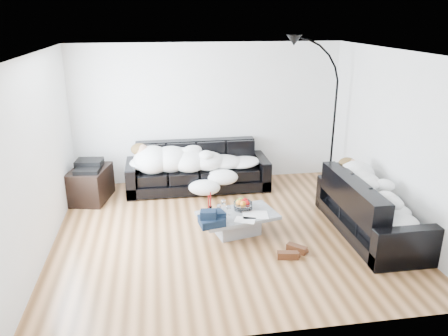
{
  "coord_description": "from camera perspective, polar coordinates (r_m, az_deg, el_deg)",
  "views": [
    {
      "loc": [
        -0.95,
        -5.76,
        3.07
      ],
      "look_at": [
        0.0,
        0.3,
        0.9
      ],
      "focal_mm": 35.0,
      "sensor_mm": 36.0,
      "label": 1
    }
  ],
  "objects": [
    {
      "name": "sofa_right",
      "position": [
        6.72,
        18.73,
        -4.8
      ],
      "size": [
        0.9,
        2.09,
        0.85
      ],
      "primitive_type": "cube",
      "rotation": [
        0.0,
        0.0,
        1.57
      ],
      "color": "black",
      "rests_on": "ground"
    },
    {
      "name": "ground",
      "position": [
        6.6,
        0.41,
        -8.25
      ],
      "size": [
        5.0,
        5.0,
        0.0
      ],
      "primitive_type": "plane",
      "color": "brown",
      "rests_on": "ground"
    },
    {
      "name": "candle_left",
      "position": [
        6.47,
        -2.02,
        -4.56
      ],
      "size": [
        0.05,
        0.05,
        0.23
      ],
      "primitive_type": "cylinder",
      "rotation": [
        0.0,
        0.0,
        0.18
      ],
      "color": "maroon",
      "rests_on": "coffee_table"
    },
    {
      "name": "wall_right",
      "position": [
        6.95,
        21.28,
        3.36
      ],
      "size": [
        0.02,
        4.5,
        2.6
      ],
      "primitive_type": "cube",
      "color": "silver",
      "rests_on": "ground"
    },
    {
      "name": "navy_jacket",
      "position": [
        6.03,
        -1.64,
        -5.84
      ],
      "size": [
        0.39,
        0.33,
        0.18
      ],
      "primitive_type": null,
      "rotation": [
        0.0,
        0.0,
        0.11
      ],
      "color": "black",
      "rests_on": "coffee_table"
    },
    {
      "name": "coffee_table",
      "position": [
        6.46,
        1.78,
        -7.29
      ],
      "size": [
        1.23,
        0.89,
        0.32
      ],
      "primitive_type": "cube",
      "rotation": [
        0.0,
        0.0,
        0.23
      ],
      "color": "#939699",
      "rests_on": "ground"
    },
    {
      "name": "shoes",
      "position": [
        6.04,
        8.88,
        -10.75
      ],
      "size": [
        0.56,
        0.49,
        0.11
      ],
      "primitive_type": null,
      "rotation": [
        0.0,
        0.0,
        -0.37
      ],
      "color": "#472311",
      "rests_on": "ground"
    },
    {
      "name": "newspaper_b",
      "position": [
        6.2,
        2.77,
        -6.78
      ],
      "size": [
        0.34,
        0.3,
        0.01
      ],
      "primitive_type": "cube",
      "rotation": [
        0.0,
        0.0,
        -0.39
      ],
      "color": "silver",
      "rests_on": "coffee_table"
    },
    {
      "name": "sofa_back",
      "position": [
        8.01,
        -3.45,
        0.13
      ],
      "size": [
        2.58,
        0.89,
        0.84
      ],
      "primitive_type": "cube",
      "color": "black",
      "rests_on": "ground"
    },
    {
      "name": "fruit_bowl",
      "position": [
        6.51,
        2.5,
        -4.68
      ],
      "size": [
        0.31,
        0.31,
        0.17
      ],
      "primitive_type": "cylinder",
      "rotation": [
        0.0,
        0.0,
        -0.13
      ],
      "color": "white",
      "rests_on": "coffee_table"
    },
    {
      "name": "ceiling",
      "position": [
        5.86,
        0.47,
        14.87
      ],
      "size": [
        5.0,
        5.0,
        0.0
      ],
      "primitive_type": "plane",
      "color": "white",
      "rests_on": "ground"
    },
    {
      "name": "sleeper_back",
      "position": [
        7.9,
        -3.44,
        1.5
      ],
      "size": [
        2.18,
        0.75,
        0.44
      ],
      "primitive_type": null,
      "color": "white",
      "rests_on": "sofa_back"
    },
    {
      "name": "teal_cushion",
      "position": [
        7.13,
        16.23,
        -0.59
      ],
      "size": [
        0.42,
        0.38,
        0.2
      ],
      "primitive_type": "ellipsoid",
      "rotation": [
        0.0,
        0.0,
        0.24
      ],
      "color": "#0E623D",
      "rests_on": "sofa_right"
    },
    {
      "name": "stereo",
      "position": [
        7.79,
        -17.27,
        0.37
      ],
      "size": [
        0.48,
        0.39,
        0.13
      ],
      "primitive_type": "cube",
      "rotation": [
        0.0,
        0.0,
        -0.12
      ],
      "color": "black",
      "rests_on": "av_cabinet"
    },
    {
      "name": "newspaper_a",
      "position": [
        6.36,
        4.11,
        -6.1
      ],
      "size": [
        0.4,
        0.33,
        0.01
      ],
      "primitive_type": "cube",
      "rotation": [
        0.0,
        0.0,
        -0.14
      ],
      "color": "silver",
      "rests_on": "coffee_table"
    },
    {
      "name": "av_cabinet",
      "position": [
        7.91,
        -17.02,
        -2.03
      ],
      "size": [
        0.74,
        0.94,
        0.57
      ],
      "primitive_type": "cube",
      "rotation": [
        0.0,
        0.0,
        -0.23
      ],
      "color": "black",
      "rests_on": "ground"
    },
    {
      "name": "wall_left",
      "position": [
        6.23,
        -22.92,
        1.37
      ],
      "size": [
        0.02,
        4.5,
        2.6
      ],
      "primitive_type": "cube",
      "color": "silver",
      "rests_on": "ground"
    },
    {
      "name": "floor_lamp",
      "position": [
        8.16,
        14.17,
        5.67
      ],
      "size": [
        0.88,
        0.36,
        2.41
      ],
      "primitive_type": null,
      "rotation": [
        0.0,
        0.0,
        -0.01
      ],
      "color": "black",
      "rests_on": "ground"
    },
    {
      "name": "sleeper_right",
      "position": [
        6.64,
        18.93,
        -3.11
      ],
      "size": [
        0.76,
        1.8,
        0.44
      ],
      "primitive_type": null,
      "rotation": [
        0.0,
        0.0,
        1.57
      ],
      "color": "white",
      "rests_on": "sofa_right"
    },
    {
      "name": "wine_glass_c",
      "position": [
        6.3,
        0.57,
        -5.55
      ],
      "size": [
        0.09,
        0.09,
        0.16
      ],
      "primitive_type": "cylinder",
      "rotation": [
        0.0,
        0.0,
        0.32
      ],
      "color": "white",
      "rests_on": "coffee_table"
    },
    {
      "name": "wine_glass_b",
      "position": [
        6.33,
        -0.67,
        -5.41
      ],
      "size": [
        0.09,
        0.09,
        0.16
      ],
      "primitive_type": "cylinder",
      "rotation": [
        0.0,
        0.0,
        -0.3
      ],
      "color": "white",
      "rests_on": "coffee_table"
    },
    {
      "name": "candle_right",
      "position": [
        6.53,
        -1.77,
        -4.21
      ],
      "size": [
        0.06,
        0.06,
        0.25
      ],
      "primitive_type": "cylinder",
      "rotation": [
        0.0,
        0.0,
        -0.32
      ],
      "color": "maroon",
      "rests_on": "coffee_table"
    },
    {
      "name": "wine_glass_a",
      "position": [
        6.44,
        -0.09,
        -4.88
      ],
      "size": [
        0.08,
        0.08,
        0.18
      ],
      "primitive_type": "cylinder",
      "rotation": [
        0.0,
        0.0,
        0.04
      ],
      "color": "white",
      "rests_on": "coffee_table"
    },
    {
      "name": "wall_back",
      "position": [
        8.26,
        -2.11,
        7.09
      ],
      "size": [
        5.0,
        0.02,
        2.6
      ],
      "primitive_type": "cube",
      "color": "silver",
      "rests_on": "ground"
    }
  ]
}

